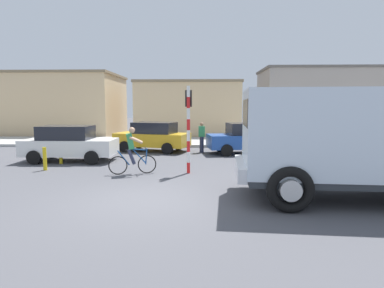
# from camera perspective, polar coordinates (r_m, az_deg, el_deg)

# --- Properties ---
(ground_plane) EXTENTS (120.00, 120.00, 0.00)m
(ground_plane) POSITION_cam_1_polar(r_m,az_deg,el_deg) (8.71, -8.24, -9.79)
(ground_plane) COLOR #4C4C51
(sidewalk_far) EXTENTS (80.00, 5.00, 0.16)m
(sidewalk_far) POSITION_cam_1_polar(r_m,az_deg,el_deg) (21.73, -2.19, 0.43)
(sidewalk_far) COLOR #ADADA8
(sidewalk_far) RESTS_ON ground
(truck_foreground) EXTENTS (5.59, 3.13, 2.90)m
(truck_foreground) POSITION_cam_1_polar(r_m,az_deg,el_deg) (9.26, 25.46, 1.12)
(truck_foreground) COLOR silver
(truck_foreground) RESTS_ON ground
(cyclist) EXTENTS (1.69, 0.59, 1.72)m
(cyclist) POSITION_cam_1_polar(r_m,az_deg,el_deg) (11.83, -10.64, -1.17)
(cyclist) COLOR black
(cyclist) RESTS_ON ground
(traffic_light_pole) EXTENTS (0.24, 0.43, 3.20)m
(traffic_light_pole) POSITION_cam_1_polar(r_m,az_deg,el_deg) (11.75, -0.63, 4.79)
(traffic_light_pole) COLOR red
(traffic_light_pole) RESTS_ON ground
(car_red_near) EXTENTS (4.01, 1.90, 1.60)m
(car_red_near) POSITION_cam_1_polar(r_m,az_deg,el_deg) (15.38, -21.02, 0.13)
(car_red_near) COLOR white
(car_red_near) RESTS_ON ground
(car_white_mid) EXTENTS (4.22, 2.35, 1.60)m
(car_white_mid) POSITION_cam_1_polar(r_m,az_deg,el_deg) (17.01, 9.77, 1.07)
(car_white_mid) COLOR #234C9E
(car_white_mid) RESTS_ON ground
(car_far_side) EXTENTS (4.31, 2.73, 1.60)m
(car_far_side) POSITION_cam_1_polar(r_m,az_deg,el_deg) (17.73, -6.99, 1.35)
(car_far_side) COLOR gold
(car_far_side) RESTS_ON ground
(pedestrian_near_kerb) EXTENTS (0.34, 0.22, 1.62)m
(pedestrian_near_kerb) POSITION_cam_1_polar(r_m,az_deg,el_deg) (17.12, 1.74, 1.30)
(pedestrian_near_kerb) COLOR #2D334C
(pedestrian_near_kerb) RESTS_ON ground
(bollard_near) EXTENTS (0.14, 0.14, 0.90)m
(bollard_near) POSITION_cam_1_polar(r_m,az_deg,el_deg) (13.62, -24.75, -2.40)
(bollard_near) COLOR gold
(bollard_near) RESTS_ON ground
(bollard_far) EXTENTS (0.14, 0.14, 0.90)m
(bollard_far) POSITION_cam_1_polar(r_m,az_deg,el_deg) (14.88, -22.36, -1.57)
(bollard_far) COLOR gold
(bollard_far) RESTS_ON ground
(building_corner_left) EXTENTS (12.02, 7.29, 5.21)m
(building_corner_left) POSITION_cam_1_polar(r_m,az_deg,el_deg) (30.83, -23.87, 6.44)
(building_corner_left) COLOR #D1B284
(building_corner_left) RESTS_ON ground
(building_mid_block) EXTENTS (8.38, 6.14, 4.46)m
(building_mid_block) POSITION_cam_1_polar(r_m,az_deg,el_deg) (27.15, -0.57, 6.26)
(building_mid_block) COLOR #D1B284
(building_mid_block) RESTS_ON ground
(building_corner_right) EXTENTS (12.21, 5.78, 5.61)m
(building_corner_right) POSITION_cam_1_polar(r_m,az_deg,el_deg) (30.17, 23.72, 6.83)
(building_corner_right) COLOR #9E9389
(building_corner_right) RESTS_ON ground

